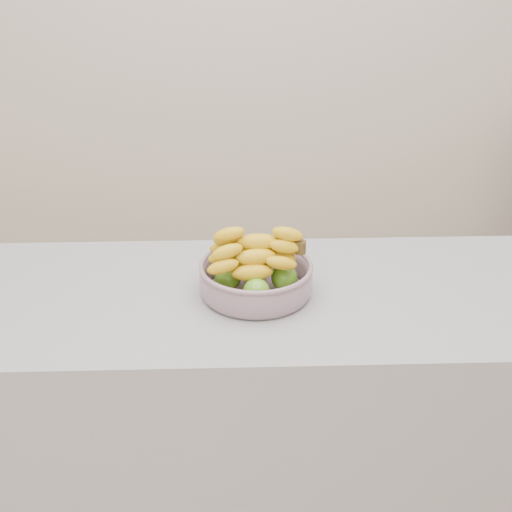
{
  "coord_description": "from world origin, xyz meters",
  "views": [
    {
      "loc": [
        -0.08,
        -1.32,
        1.75
      ],
      "look_at": [
        -0.03,
        0.16,
        1.0
      ],
      "focal_mm": 50.0,
      "sensor_mm": 36.0,
      "label": 1
    }
  ],
  "objects": [
    {
      "name": "fruit_bowl",
      "position": [
        -0.03,
        0.16,
        0.95
      ],
      "size": [
        0.27,
        0.27,
        0.16
      ],
      "rotation": [
        0.0,
        0.0,
        -0.02
      ],
      "color": "#8D9AA9",
      "rests_on": "counter"
    },
    {
      "name": "counter",
      "position": [
        0.0,
        0.16,
        0.45
      ],
      "size": [
        2.0,
        0.6,
        0.9
      ],
      "primitive_type": "cube",
      "color": "#9A9BA2",
      "rests_on": "ground"
    }
  ]
}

